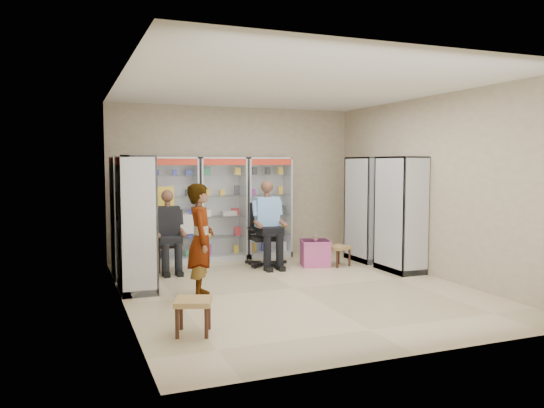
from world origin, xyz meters
name	(u,v)px	position (x,y,z in m)	size (l,w,h in m)	color
floor	(294,288)	(0.00, 0.00, 0.00)	(6.00, 6.00, 0.00)	#C6B28A
room_shell	(295,158)	(0.00, 0.00, 1.97)	(5.02, 6.02, 3.01)	tan
cabinet_back_left	(173,210)	(-1.30, 2.73, 1.00)	(0.90, 0.50, 2.00)	silver
cabinet_back_mid	(222,209)	(-0.35, 2.73, 1.00)	(0.90, 0.50, 2.00)	silver
cabinet_back_right	(267,207)	(0.60, 2.73, 1.00)	(0.90, 0.50, 2.00)	#B8BBC0
cabinet_right_far	(367,209)	(2.23, 1.60, 1.00)	(0.50, 0.90, 2.00)	#AEAFB6
cabinet_right_near	(400,214)	(2.23, 0.50, 1.00)	(0.50, 0.90, 2.00)	silver
cabinet_left_far	(128,217)	(-2.23, 1.80, 1.00)	(0.50, 0.90, 2.00)	#A0A1A7
cabinet_left_near	(136,224)	(-2.23, 0.70, 1.00)	(0.50, 0.90, 2.00)	#AFB1B7
wooden_chair	(167,244)	(-1.55, 2.00, 0.47)	(0.42, 0.42, 0.94)	black
seated_customer	(168,233)	(-1.55, 1.95, 0.67)	(0.44, 0.60, 1.34)	black
office_chair	(266,234)	(0.22, 1.82, 0.58)	(0.63, 0.63, 1.16)	black
seated_shopkeeper	(267,226)	(0.22, 1.77, 0.74)	(0.48, 0.67, 1.47)	#6AA3D2
pink_trunk	(315,253)	(1.06, 1.46, 0.24)	(0.49, 0.48, 0.48)	#B24783
tea_glass	(316,238)	(1.06, 1.44, 0.52)	(0.07, 0.07, 0.10)	#541B07
woven_stool_a	(338,256)	(1.45, 1.31, 0.19)	(0.37, 0.37, 0.37)	#A46C45
woven_stool_b	(193,316)	(-1.90, -1.56, 0.20)	(0.39, 0.39, 0.39)	#A48445
standing_man	(201,240)	(-1.42, 0.02, 0.80)	(0.58, 0.38, 1.60)	gray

